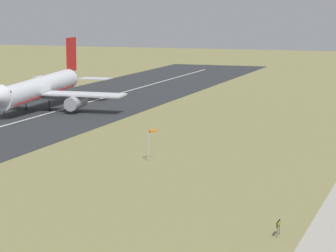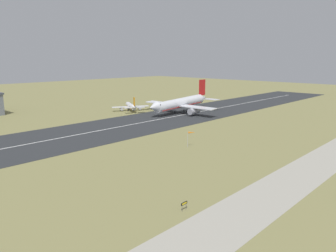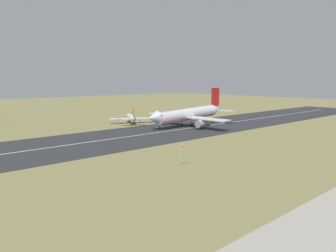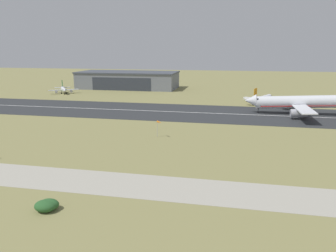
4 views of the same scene
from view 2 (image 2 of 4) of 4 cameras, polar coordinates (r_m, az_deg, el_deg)
ground_plane at (r=84.83m, az=-1.55°, el=-9.02°), size 713.17×713.17×0.00m
runway_strip at (r=130.49m, az=-19.91°, el=-2.31°), size 473.17×41.82×0.06m
runway_centreline at (r=130.48m, az=-19.91°, el=-2.29°), size 425.85×0.70×0.01m
taxiway_road at (r=70.58m, az=13.82°, el=-13.79°), size 354.87×12.39×0.05m
airplane_landing at (r=183.04m, az=2.13°, el=3.95°), size 48.86×47.28×17.66m
airplane_parked_centre at (r=191.95m, az=-6.49°, el=3.46°), size 20.60×22.64×9.03m
windsock_pole at (r=111.89m, az=4.05°, el=-1.27°), size 2.10×2.06×5.55m
runway_sign at (r=67.45m, az=2.83°, el=-13.42°), size 1.79×0.13×1.81m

